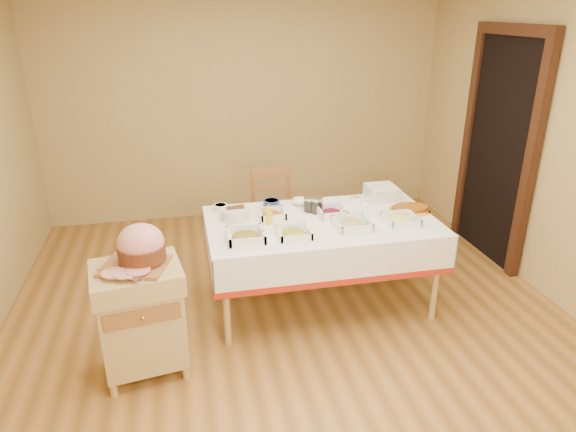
% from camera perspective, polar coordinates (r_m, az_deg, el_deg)
% --- Properties ---
extents(room_shell, '(5.00, 5.00, 5.00)m').
position_cam_1_polar(room_shell, '(3.56, 0.63, 5.33)').
color(room_shell, olive).
rests_on(room_shell, ground).
extents(doorway, '(0.09, 1.10, 2.20)m').
position_cam_1_polar(doorway, '(5.30, 22.40, 7.25)').
color(doorway, black).
rests_on(doorway, ground).
extents(dining_table, '(1.82, 1.02, 0.76)m').
position_cam_1_polar(dining_table, '(4.15, 3.71, -2.53)').
color(dining_table, tan).
rests_on(dining_table, ground).
extents(butcher_cart, '(0.63, 0.55, 0.80)m').
position_cam_1_polar(butcher_cart, '(3.59, -16.03, -10.41)').
color(butcher_cart, tan).
rests_on(butcher_cart, ground).
extents(dining_chair, '(0.41, 0.39, 0.91)m').
position_cam_1_polar(dining_chair, '(4.93, -1.62, -0.04)').
color(dining_chair, '#976131').
rests_on(dining_chair, ground).
extents(ham_on_board, '(0.42, 0.40, 0.28)m').
position_cam_1_polar(ham_on_board, '(3.39, -16.11, -3.45)').
color(ham_on_board, '#976131').
rests_on(ham_on_board, butcher_cart).
extents(serving_dish_a, '(0.27, 0.27, 0.12)m').
position_cam_1_polar(serving_dish_a, '(3.71, -4.73, -2.30)').
color(serving_dish_a, white).
rests_on(serving_dish_a, dining_table).
extents(serving_dish_b, '(0.24, 0.24, 0.10)m').
position_cam_1_polar(serving_dish_b, '(3.77, 0.65, -1.95)').
color(serving_dish_b, white).
rests_on(serving_dish_b, dining_table).
extents(serving_dish_c, '(0.26, 0.26, 0.11)m').
position_cam_1_polar(serving_dish_c, '(3.95, 7.18, -0.91)').
color(serving_dish_c, white).
rests_on(serving_dish_c, dining_table).
extents(serving_dish_d, '(0.25, 0.25, 0.09)m').
position_cam_1_polar(serving_dish_d, '(4.11, 12.42, -0.38)').
color(serving_dish_d, white).
rests_on(serving_dish_d, dining_table).
extents(serving_dish_e, '(0.22, 0.21, 0.10)m').
position_cam_1_polar(serving_dish_e, '(4.10, -1.79, 0.14)').
color(serving_dish_e, white).
rests_on(serving_dish_e, dining_table).
extents(serving_dish_f, '(0.23, 0.22, 0.11)m').
position_cam_1_polar(serving_dish_f, '(4.15, 4.91, 0.39)').
color(serving_dish_f, white).
rests_on(serving_dish_f, dining_table).
extents(small_bowl_left, '(0.12, 0.12, 0.05)m').
position_cam_1_polar(small_bowl_left, '(4.29, -7.50, 0.97)').
color(small_bowl_left, white).
rests_on(small_bowl_left, dining_table).
extents(small_bowl_mid, '(0.14, 0.14, 0.06)m').
position_cam_1_polar(small_bowl_mid, '(4.34, -1.85, 1.45)').
color(small_bowl_mid, navy).
rests_on(small_bowl_mid, dining_table).
extents(small_bowl_right, '(0.10, 0.10, 0.05)m').
position_cam_1_polar(small_bowl_right, '(4.48, 7.51, 1.85)').
color(small_bowl_right, white).
rests_on(small_bowl_right, dining_table).
extents(bowl_white_imported, '(0.21, 0.21, 0.04)m').
position_cam_1_polar(bowl_white_imported, '(4.40, 1.59, 1.57)').
color(bowl_white_imported, white).
rests_on(bowl_white_imported, dining_table).
extents(bowl_small_imported, '(0.16, 0.16, 0.05)m').
position_cam_1_polar(bowl_small_imported, '(4.54, 9.49, 1.98)').
color(bowl_small_imported, white).
rests_on(bowl_small_imported, dining_table).
extents(preserve_jar_left, '(0.10, 0.10, 0.12)m').
position_cam_1_polar(preserve_jar_left, '(4.24, 2.37, 1.23)').
color(preserve_jar_left, silver).
rests_on(preserve_jar_left, dining_table).
extents(preserve_jar_right, '(0.10, 0.10, 0.13)m').
position_cam_1_polar(preserve_jar_right, '(4.21, 3.21, 1.13)').
color(preserve_jar_right, silver).
rests_on(preserve_jar_right, dining_table).
extents(mustard_bottle, '(0.05, 0.05, 0.17)m').
position_cam_1_polar(mustard_bottle, '(3.99, -2.14, 0.13)').
color(mustard_bottle, yellow).
rests_on(mustard_bottle, dining_table).
extents(bread_basket, '(0.23, 0.23, 0.10)m').
position_cam_1_polar(bread_basket, '(4.11, -5.85, 0.26)').
color(bread_basket, silver).
rests_on(bread_basket, dining_table).
extents(plate_stack, '(0.25, 0.25, 0.12)m').
position_cam_1_polar(plate_stack, '(4.58, 10.32, 2.57)').
color(plate_stack, white).
rests_on(plate_stack, dining_table).
extents(brass_platter, '(0.35, 0.25, 0.05)m').
position_cam_1_polar(brass_platter, '(4.36, 13.41, 0.74)').
color(brass_platter, gold).
rests_on(brass_platter, dining_table).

